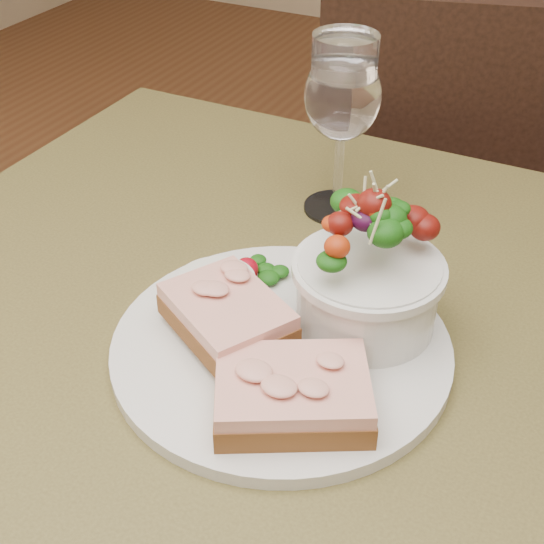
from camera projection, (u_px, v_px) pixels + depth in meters
The scene contains 9 objects.
cafe_table at pixel (261, 415), 0.71m from camera, with size 0.80×0.80×0.75m.
chair_far at pixel (435, 305), 1.41m from camera, with size 0.51×0.51×0.90m.
dinner_plate at pixel (281, 347), 0.62m from camera, with size 0.28×0.28×0.01m, color silver.
sandwich_front at pixel (293, 393), 0.55m from camera, with size 0.14×0.13×0.03m.
sandwich_back at pixel (227, 314), 0.61m from camera, with size 0.13×0.12×0.03m.
ramekin at pixel (217, 294), 0.64m from camera, with size 0.06×0.06×0.04m.
salad_bowl at pixel (369, 265), 0.61m from camera, with size 0.12×0.12×0.13m.
garnish at pixel (259, 271), 0.69m from camera, with size 0.05×0.04×0.02m.
wine_glass at pixel (342, 101), 0.74m from camera, with size 0.08×0.08×0.18m.
Camera 1 is at (0.23, -0.44, 1.17)m, focal length 50.00 mm.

